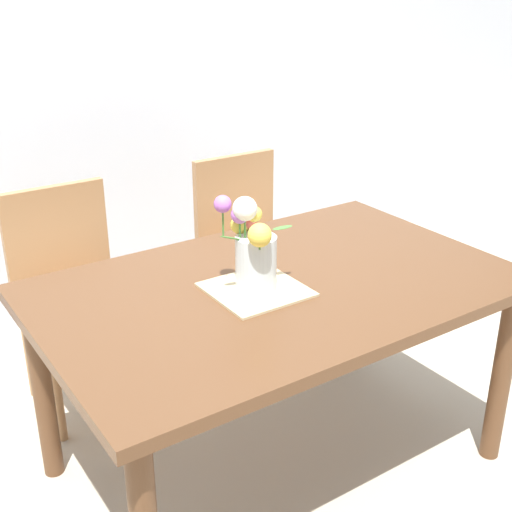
{
  "coord_description": "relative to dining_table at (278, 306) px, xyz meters",
  "views": [
    {
      "loc": [
        -1.16,
        -1.6,
        1.68
      ],
      "look_at": [
        -0.09,
        -0.01,
        0.86
      ],
      "focal_mm": 47.06,
      "sensor_mm": 36.0,
      "label": 1
    }
  ],
  "objects": [
    {
      "name": "flower_vase",
      "position": [
        -0.1,
        -0.0,
        0.24
      ],
      "size": [
        0.25,
        0.23,
        0.31
      ],
      "color": "silver",
      "rests_on": "placemat"
    },
    {
      "name": "dining_table",
      "position": [
        0.0,
        0.0,
        0.0
      ],
      "size": [
        1.55,
        0.98,
        0.74
      ],
      "color": "brown",
      "rests_on": "ground_plane"
    },
    {
      "name": "placemat",
      "position": [
        -0.09,
        -0.01,
        0.09
      ],
      "size": [
        0.29,
        0.29,
        0.01
      ],
      "primitive_type": "cube",
      "color": "#CCB789",
      "rests_on": "dining_table"
    },
    {
      "name": "back_wall",
      "position": [
        0.0,
        1.6,
        0.75
      ],
      "size": [
        7.0,
        0.1,
        2.8
      ],
      "primitive_type": "cube",
      "color": "silver",
      "rests_on": "ground_plane"
    },
    {
      "name": "ground_plane",
      "position": [
        0.0,
        0.0,
        -0.65
      ],
      "size": [
        12.0,
        12.0,
        0.0
      ],
      "primitive_type": "plane",
      "color": "#B7AD99"
    },
    {
      "name": "chair_left",
      "position": [
        -0.43,
        0.83,
        -0.13
      ],
      "size": [
        0.42,
        0.42,
        0.9
      ],
      "rotation": [
        0.0,
        0.0,
        3.14
      ],
      "color": "#9E7047",
      "rests_on": "ground_plane"
    },
    {
      "name": "chair_right",
      "position": [
        0.43,
        0.83,
        -0.13
      ],
      "size": [
        0.42,
        0.42,
        0.9
      ],
      "rotation": [
        0.0,
        0.0,
        3.14
      ],
      "color": "#9E7047",
      "rests_on": "ground_plane"
    }
  ]
}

